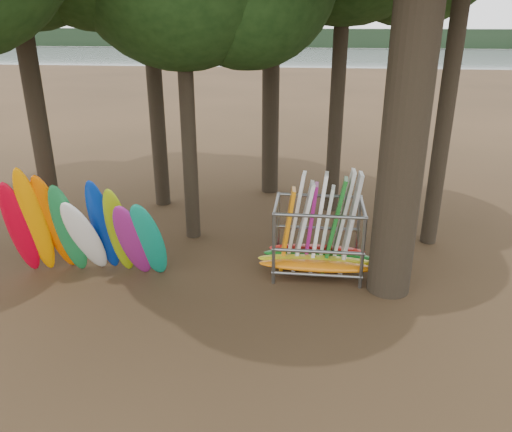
# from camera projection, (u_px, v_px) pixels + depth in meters

# --- Properties ---
(ground) EXTENTS (120.00, 120.00, 0.00)m
(ground) POSITION_uv_depth(u_px,v_px,m) (226.00, 289.00, 12.53)
(ground) COLOR #47331E
(ground) RESTS_ON ground
(lake) EXTENTS (160.00, 160.00, 0.00)m
(lake) POSITION_uv_depth(u_px,v_px,m) (300.00, 68.00, 67.91)
(lake) COLOR gray
(lake) RESTS_ON ground
(far_shore) EXTENTS (160.00, 4.00, 4.00)m
(far_shore) POSITION_uv_depth(u_px,v_px,m) (307.00, 38.00, 113.31)
(far_shore) COLOR black
(far_shore) RESTS_ON ground
(kayak_row) EXTENTS (4.15, 1.72, 3.23)m
(kayak_row) POSITION_uv_depth(u_px,v_px,m) (84.00, 231.00, 12.57)
(kayak_row) COLOR red
(kayak_row) RESTS_ON ground
(storage_rack) EXTENTS (3.11, 1.51, 2.77)m
(storage_rack) POSITION_uv_depth(u_px,v_px,m) (318.00, 240.00, 13.05)
(storage_rack) COLOR slate
(storage_rack) RESTS_ON ground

